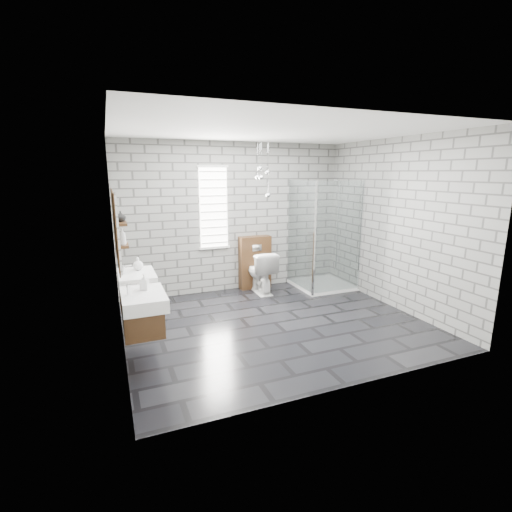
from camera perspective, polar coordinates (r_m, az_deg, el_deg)
floor at (r=5.56m, az=2.93°, el=-10.32°), size 4.20×3.60×0.02m
ceiling at (r=5.14m, az=3.29°, el=18.80°), size 4.20×3.60×0.02m
wall_back at (r=6.85m, az=-3.33°, el=5.89°), size 4.20×0.02×2.70m
wall_front at (r=3.65m, az=15.15°, el=-0.62°), size 4.20×0.02×2.70m
wall_left at (r=4.71m, az=-20.91°, el=1.92°), size 0.02×3.60×2.70m
wall_right at (r=6.36m, az=20.68°, el=4.56°), size 0.02×3.60×2.70m
vanity_left at (r=4.37m, az=-17.45°, el=-6.70°), size 0.47×0.70×1.57m
vanity_right at (r=5.25m, az=-18.31°, el=-3.48°), size 0.47×0.70×1.57m
shelf_lower at (r=4.66m, az=-19.89°, el=1.53°), size 0.14×0.30×0.03m
shelf_upper at (r=4.62m, az=-20.13°, el=4.69°), size 0.14×0.30×0.03m
window at (r=6.68m, az=-6.55°, el=7.38°), size 0.56×0.05×1.48m
cistern_panel at (r=7.02m, az=-0.17°, el=-0.98°), size 0.60×0.20×1.00m
flush_plate at (r=6.86m, az=0.15°, el=1.26°), size 0.18×0.01×0.12m
shower_enclosure at (r=7.07m, az=10.03°, el=-1.04°), size 1.00×1.00×2.03m
pendant_cluster at (r=6.51m, az=1.04°, el=11.97°), size 0.29×0.23×0.97m
toilet at (r=6.80m, az=0.68°, el=-2.41°), size 0.45×0.77×0.77m
soap_bottle_a at (r=4.43m, az=-16.82°, el=-3.80°), size 0.11×0.11×0.19m
soap_bottle_b at (r=5.35m, az=-17.70°, el=-1.13°), size 0.17×0.17×0.18m
soap_bottle_c at (r=4.59m, az=-19.84°, el=2.82°), size 0.09×0.09×0.20m
vase at (r=4.68m, az=-20.11°, el=5.75°), size 0.16×0.16×0.13m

